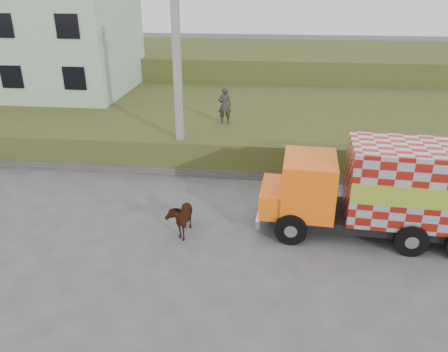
# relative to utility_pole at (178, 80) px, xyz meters

# --- Properties ---
(ground) EXTENTS (120.00, 120.00, 0.00)m
(ground) POSITION_rel_utility_pole_xyz_m (1.00, -4.60, -4.08)
(ground) COLOR #474749
(ground) RESTS_ON ground
(embankment) EXTENTS (40.00, 12.00, 1.50)m
(embankment) POSITION_rel_utility_pole_xyz_m (1.00, 5.40, -3.33)
(embankment) COLOR #38501A
(embankment) RESTS_ON ground
(embankment_far) EXTENTS (40.00, 12.00, 3.00)m
(embankment_far) POSITION_rel_utility_pole_xyz_m (1.00, 17.40, -2.58)
(embankment_far) COLOR #38501A
(embankment_far) RESTS_ON ground
(retaining_strip) EXTENTS (16.00, 0.50, 0.40)m
(retaining_strip) POSITION_rel_utility_pole_xyz_m (-1.00, -0.40, -3.88)
(retaining_strip) COLOR #595651
(retaining_strip) RESTS_ON ground
(building) EXTENTS (10.00, 8.00, 6.00)m
(building) POSITION_rel_utility_pole_xyz_m (-10.00, 8.40, 0.42)
(building) COLOR #A3BFA7
(building) RESTS_ON embankment
(utility_pole) EXTENTS (1.20, 0.30, 8.00)m
(utility_pole) POSITION_rel_utility_pole_xyz_m (0.00, 0.00, 0.00)
(utility_pole) COLOR gray
(utility_pole) RESTS_ON ground
(cargo_truck) EXTENTS (7.27, 2.88, 3.18)m
(cargo_truck) POSITION_rel_utility_pole_xyz_m (7.62, -4.50, -2.43)
(cargo_truck) COLOR black
(cargo_truck) RESTS_ON ground
(cow) EXTENTS (0.70, 1.50, 1.26)m
(cow) POSITION_rel_utility_pole_xyz_m (1.03, -5.17, -3.45)
(cow) COLOR #341A0D
(cow) RESTS_ON ground
(pedestrian) EXTENTS (0.68, 0.49, 1.75)m
(pedestrian) POSITION_rel_utility_pole_xyz_m (1.66, 2.52, -1.70)
(pedestrian) COLOR #2C2927
(pedestrian) RESTS_ON embankment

